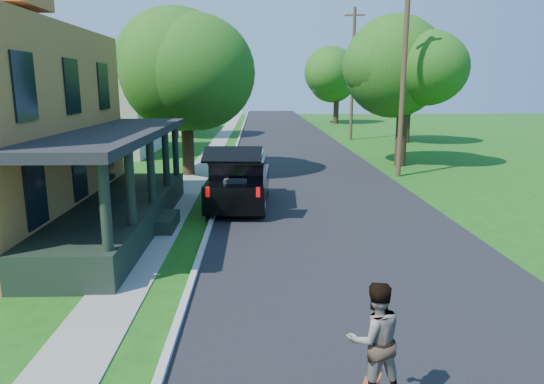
{
  "coord_description": "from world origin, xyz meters",
  "views": [
    {
      "loc": [
        -2.54,
        -8.78,
        4.41
      ],
      "look_at": [
        -2.17,
        3.0,
        1.83
      ],
      "focal_mm": 32.0,
      "sensor_mm": 36.0,
      "label": 1
    }
  ],
  "objects_px": {
    "utility_pole_near": "(403,78)",
    "black_suv": "(239,181)",
    "skateboarder": "(375,339)",
    "tree_right_near": "(404,68)"
  },
  "relations": [
    {
      "from": "utility_pole_near",
      "to": "black_suv",
      "type": "bearing_deg",
      "value": -152.49
    },
    {
      "from": "skateboarder",
      "to": "tree_right_near",
      "type": "relative_size",
      "value": 0.19
    },
    {
      "from": "black_suv",
      "to": "utility_pole_near",
      "type": "relative_size",
      "value": 0.59
    },
    {
      "from": "tree_right_near",
      "to": "skateboarder",
      "type": "bearing_deg",
      "value": -107.06
    },
    {
      "from": "tree_right_near",
      "to": "utility_pole_near",
      "type": "height_order",
      "value": "utility_pole_near"
    },
    {
      "from": "skateboarder",
      "to": "tree_right_near",
      "type": "bearing_deg",
      "value": -116.97
    },
    {
      "from": "tree_right_near",
      "to": "black_suv",
      "type": "bearing_deg",
      "value": -133.67
    },
    {
      "from": "tree_right_near",
      "to": "utility_pole_near",
      "type": "distance_m",
      "value": 3.44
    },
    {
      "from": "black_suv",
      "to": "tree_right_near",
      "type": "relative_size",
      "value": 0.66
    },
    {
      "from": "skateboarder",
      "to": "tree_right_near",
      "type": "distance_m",
      "value": 22.45
    }
  ]
}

